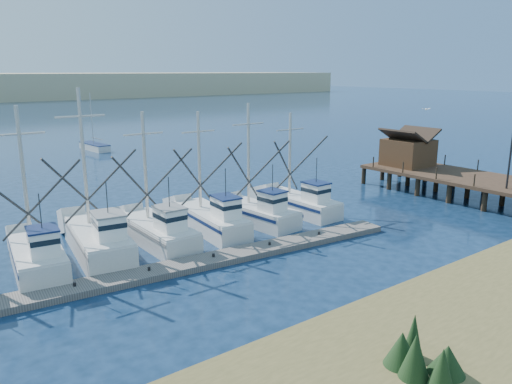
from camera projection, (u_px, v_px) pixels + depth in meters
ground at (346, 274)px, 28.22m from camera, size 500.00×500.00×0.00m
floating_dock at (198, 263)px, 29.31m from camera, size 27.79×4.50×0.37m
timber_pier at (439, 165)px, 46.73m from camera, size 7.00×20.00×8.00m
trawler_fleet at (147, 233)px, 32.37m from camera, size 27.51×9.30×10.20m
sailboat_near at (95, 147)px, 71.83m from camera, size 2.34×6.69×8.10m
flying_gull at (426, 109)px, 39.76m from camera, size 0.99×0.18×0.18m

